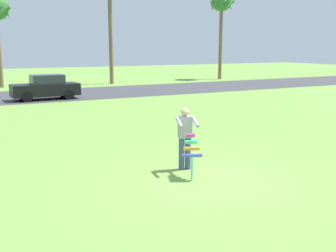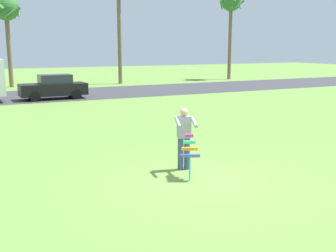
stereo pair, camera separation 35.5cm
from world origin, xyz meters
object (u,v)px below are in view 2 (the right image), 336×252
palm_tree_right_near (6,11)px  person_kite_flyer (184,136)px  kite_held (190,150)px  palm_tree_far_left (231,5)px  parked_car_black (54,87)px

palm_tree_right_near → person_kite_flyer: bearing=-85.5°
kite_held → palm_tree_far_left: bearing=53.8°
person_kite_flyer → palm_tree_far_left: bearing=53.4°
kite_held → parked_car_black: bearing=90.4°
kite_held → palm_tree_right_near: bearing=93.9°
kite_held → palm_tree_right_near: 28.51m
palm_tree_far_left → person_kite_flyer: bearing=-126.6°
kite_held → palm_tree_right_near: (-1.88, 27.91, 5.48)m
palm_tree_far_left → parked_car_black: bearing=-155.8°
parked_car_black → palm_tree_right_near: (-1.75, 9.88, 5.46)m
person_kite_flyer → palm_tree_far_left: 33.31m
parked_car_black → palm_tree_right_near: size_ratio=0.56×
person_kite_flyer → palm_tree_right_near: bearing=94.5°
palm_tree_right_near → parked_car_black: bearing=-80.0°
person_kite_flyer → palm_tree_right_near: size_ratio=0.23×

